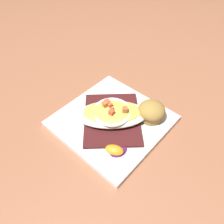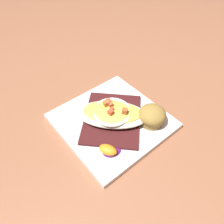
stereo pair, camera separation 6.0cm
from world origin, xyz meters
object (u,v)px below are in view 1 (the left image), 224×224
object	(u,v)px
square_plate	(112,121)
gratin_dish	(112,113)
orange_garnish	(115,150)
muffin	(151,111)

from	to	relation	value
square_plate	gratin_dish	bearing A→B (deg)	137.06
square_plate	orange_garnish	bearing A→B (deg)	-45.38
gratin_dish	muffin	size ratio (longest dim) A/B	2.82
orange_garnish	muffin	bearing A→B (deg)	88.75
square_plate	gratin_dish	xyz separation A→B (m)	(-0.00, 0.00, 0.03)
muffin	orange_garnish	xyz separation A→B (m)	(-0.00, -0.15, -0.02)
square_plate	muffin	size ratio (longest dim) A/B	3.72
gratin_dish	orange_garnish	bearing A→B (deg)	-45.38
gratin_dish	muffin	world-z (taller)	muffin
gratin_dish	muffin	bearing A→B (deg)	43.27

